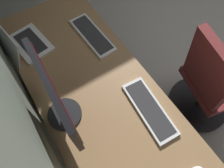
# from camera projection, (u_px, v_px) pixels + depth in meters

# --- Properties ---
(desk) EXTENTS (2.05, 0.71, 0.73)m
(desk) POSITION_uv_depth(u_px,v_px,m) (105.00, 109.00, 1.33)
(desk) COLOR #936D47
(desk) RESTS_ON ground
(drawer_pedestal) EXTENTS (0.40, 0.51, 0.69)m
(drawer_pedestal) POSITION_uv_depth(u_px,v_px,m) (79.00, 88.00, 1.75)
(drawer_pedestal) COLOR #936D47
(drawer_pedestal) RESTS_ON ground
(monitor_primary) EXTENTS (0.53, 0.20, 0.41)m
(monitor_primary) POSITION_uv_depth(u_px,v_px,m) (56.00, 97.00, 1.03)
(monitor_primary) COLOR black
(monitor_primary) RESTS_ON desk
(laptop_left) EXTENTS (0.35, 0.33, 0.20)m
(laptop_left) POSITION_uv_depth(u_px,v_px,m) (22.00, 43.00, 1.43)
(laptop_left) COLOR white
(laptop_left) RESTS_ON desk
(keyboard_main) EXTENTS (0.43, 0.17, 0.02)m
(keyboard_main) POSITION_uv_depth(u_px,v_px,m) (150.00, 109.00, 1.24)
(keyboard_main) COLOR silver
(keyboard_main) RESTS_ON desk
(keyboard_spare) EXTENTS (0.43, 0.16, 0.02)m
(keyboard_spare) POSITION_uv_depth(u_px,v_px,m) (92.00, 35.00, 1.51)
(keyboard_spare) COLOR silver
(keyboard_spare) RESTS_ON desk
(office_chair) EXTENTS (0.56, 0.59, 0.97)m
(office_chair) POSITION_uv_depth(u_px,v_px,m) (209.00, 86.00, 1.64)
(office_chair) COLOR maroon
(office_chair) RESTS_ON ground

